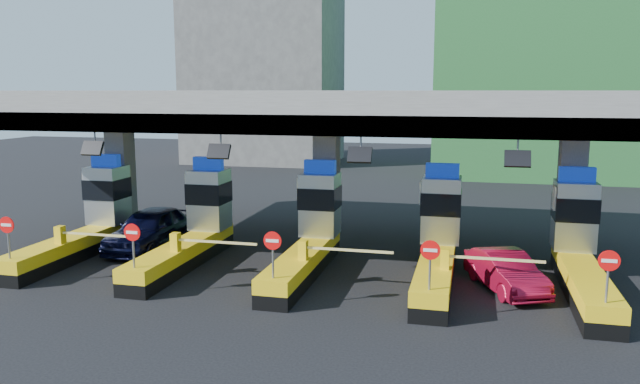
# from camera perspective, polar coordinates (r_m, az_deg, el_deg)

# --- Properties ---
(ground) EXTENTS (120.00, 120.00, 0.00)m
(ground) POSITION_cam_1_polar(r_m,az_deg,el_deg) (24.96, -0.98, -7.03)
(ground) COLOR black
(ground) RESTS_ON ground
(toll_canopy) EXTENTS (28.00, 12.09, 7.00)m
(toll_canopy) POSITION_cam_1_polar(r_m,az_deg,el_deg) (26.75, 0.56, 7.40)
(toll_canopy) COLOR slate
(toll_canopy) RESTS_ON ground
(toll_lane_far_left) EXTENTS (4.43, 8.00, 4.16)m
(toll_lane_far_left) POSITION_cam_1_polar(r_m,az_deg,el_deg) (28.99, -20.34, -2.47)
(toll_lane_far_left) COLOR black
(toll_lane_far_left) RESTS_ON ground
(toll_lane_left) EXTENTS (4.43, 8.00, 4.16)m
(toll_lane_left) POSITION_cam_1_polar(r_m,az_deg,el_deg) (26.54, -11.34, -3.11)
(toll_lane_left) COLOR black
(toll_lane_left) RESTS_ON ground
(toll_lane_center) EXTENTS (4.43, 8.00, 4.16)m
(toll_lane_center) POSITION_cam_1_polar(r_m,az_deg,el_deg) (24.86, -0.82, -3.77)
(toll_lane_center) COLOR black
(toll_lane_center) RESTS_ON ground
(toll_lane_right) EXTENTS (4.43, 8.00, 4.16)m
(toll_lane_right) POSITION_cam_1_polar(r_m,az_deg,el_deg) (24.13, 10.78, -4.34)
(toll_lane_right) COLOR black
(toll_lane_right) RESTS_ON ground
(toll_lane_far_right) EXTENTS (4.43, 8.00, 4.16)m
(toll_lane_far_right) POSITION_cam_1_polar(r_m,az_deg,el_deg) (24.42, 22.62, -4.74)
(toll_lane_far_right) COLOR black
(toll_lane_far_right) RESTS_ON ground
(bg_building_scaffold) EXTENTS (18.00, 12.00, 28.00)m
(bg_building_scaffold) POSITION_cam_1_polar(r_m,az_deg,el_deg) (55.91, 20.51, 15.90)
(bg_building_scaffold) COLOR #1E5926
(bg_building_scaffold) RESTS_ON ground
(bg_building_concrete) EXTENTS (14.00, 10.00, 18.00)m
(bg_building_concrete) POSITION_cam_1_polar(r_m,az_deg,el_deg) (62.52, -5.11, 11.07)
(bg_building_concrete) COLOR #4C4C49
(bg_building_concrete) RESTS_ON ground
(van) EXTENTS (2.26, 5.49, 1.86)m
(van) POSITION_cam_1_polar(r_m,az_deg,el_deg) (28.77, -15.26, -3.25)
(van) COLOR black
(van) RESTS_ON ground
(red_car) EXTENTS (2.99, 4.45, 1.39)m
(red_car) POSITION_cam_1_polar(r_m,az_deg,el_deg) (23.15, 16.63, -6.96)
(red_car) COLOR maroon
(red_car) RESTS_ON ground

